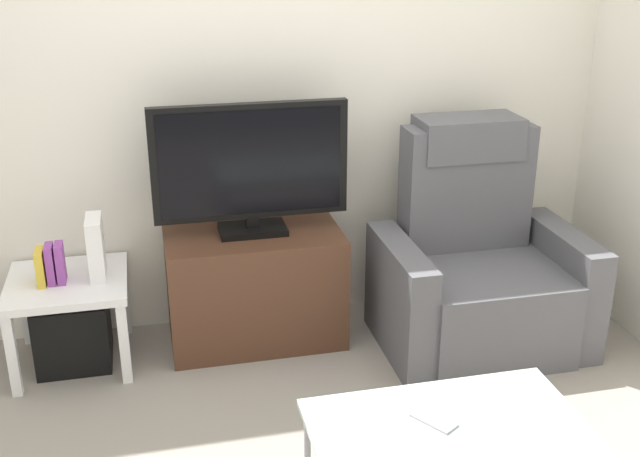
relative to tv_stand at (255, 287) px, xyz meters
The scene contains 13 objects.
ground_plane 0.88m from the tv_stand, 88.90° to the right, with size 6.40×6.40×0.00m, color gray.
wall_back 1.06m from the tv_stand, 86.86° to the left, with size 6.40×0.06×2.60m, color silver.
tv_stand is the anchor object (origin of this frame).
television 0.61m from the tv_stand, 90.00° to the left, with size 0.92×0.20×0.63m.
recliner_armchair 1.10m from the tv_stand, 11.86° to the right, with size 0.98×0.78×1.08m.
side_table 0.88m from the tv_stand, behind, with size 0.54×0.54×0.43m.
subwoofer_box 0.88m from the tv_stand, behind, with size 0.33×0.33×0.33m, color black.
book_leftmost 1.00m from the tv_stand, behind, with size 0.04×0.13×0.16m, color gold.
book_middle 0.96m from the tv_stand, behind, with size 0.03×0.10×0.18m, color purple.
book_rightmost 0.92m from the tv_stand, behind, with size 0.03×0.10×0.19m, color purple.
game_console 0.78m from the tv_stand, behind, with size 0.07×0.20×0.29m, color white.
coffee_table 1.57m from the tv_stand, 74.72° to the right, with size 0.90×0.60×0.43m.
cell_phone 1.50m from the tv_stand, 75.34° to the right, with size 0.07×0.15×0.01m, color #B7B7BC.
Camera 1 is at (-0.49, -2.60, 1.95)m, focal length 43.62 mm.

